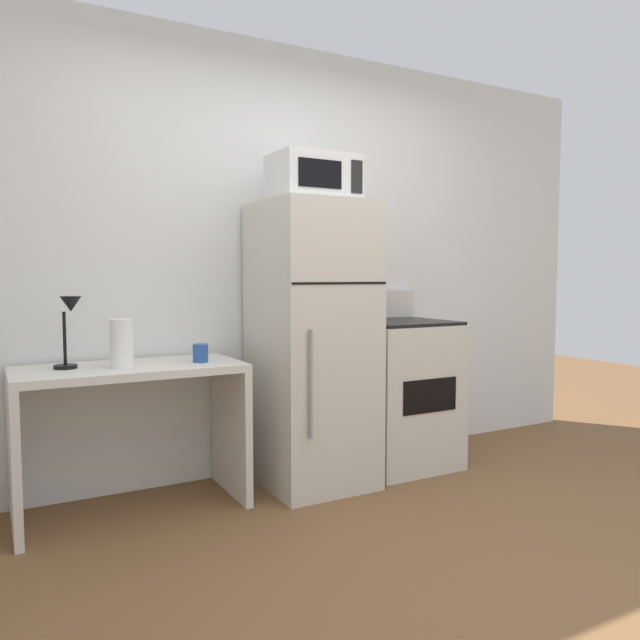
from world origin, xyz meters
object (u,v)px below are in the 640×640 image
desk (131,411)px  refrigerator (312,344)px  paper_towel_roll (122,343)px  microwave (313,179)px  oven_range (399,392)px  desk_lamp (69,320)px  coffee_mug (200,353)px

desk → refrigerator: 1.05m
paper_towel_roll → refrigerator: 1.06m
microwave → oven_range: size_ratio=0.42×
desk_lamp → refrigerator: (1.28, -0.09, -0.18)m
desk → microwave: bearing=-4.4°
paper_towel_roll → refrigerator: refrigerator is taller
coffee_mug → oven_range: (1.30, 0.03, -0.33)m
paper_towel_roll → desk: bearing=47.7°
desk_lamp → coffee_mug: desk_lamp is taller
coffee_mug → paper_towel_roll: size_ratio=0.40×
refrigerator → microwave: bearing=-89.7°
desk_lamp → oven_range: bearing=-1.9°
refrigerator → oven_range: refrigerator is taller
microwave → oven_range: (0.64, 0.05, -1.28)m
paper_towel_roll → refrigerator: (1.06, -0.00, -0.06)m
oven_range → desk_lamp: bearing=178.1°
coffee_mug → microwave: microwave is taller
refrigerator → paper_towel_roll: bearing=179.8°
coffee_mug → microwave: size_ratio=0.21×
microwave → refrigerator: bearing=90.3°
paper_towel_roll → microwave: (1.06, -0.03, 0.88)m
desk → desk_lamp: desk_lamp is taller
desk_lamp → coffee_mug: bearing=-8.3°
desk → coffee_mug: bearing=-9.4°
microwave → desk_lamp: bearing=175.1°
desk_lamp → paper_towel_roll: 0.27m
coffee_mug → paper_towel_roll: 0.40m
desk → coffee_mug: size_ratio=11.69×
desk → paper_towel_roll: 0.36m
desk_lamp → oven_range: desk_lamp is taller
paper_towel_roll → refrigerator: bearing=-0.2°
coffee_mug → refrigerator: bearing=0.1°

